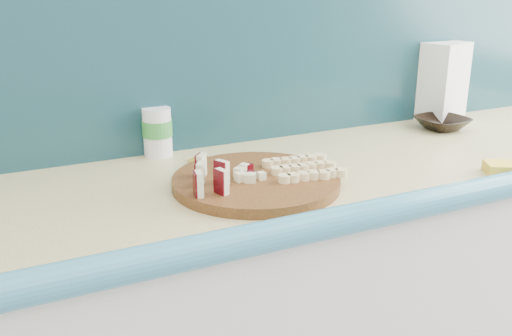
{
  "coord_description": "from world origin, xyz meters",
  "views": [
    {
      "loc": [
        -0.68,
        0.37,
        1.36
      ],
      "look_at": [
        -0.16,
        1.44,
        0.95
      ],
      "focal_mm": 40.0,
      "sensor_mm": 36.0,
      "label": 1
    }
  ],
  "objects": [
    {
      "name": "kitchen_counter",
      "position": [
        0.1,
        1.5,
        0.46
      ],
      "size": [
        2.2,
        0.63,
        0.91
      ],
      "color": "silver",
      "rests_on": "ground"
    },
    {
      "name": "backsplash",
      "position": [
        0.1,
        1.79,
        1.16
      ],
      "size": [
        2.2,
        0.02,
        0.5
      ],
      "primitive_type": "cube",
      "color": "teal",
      "rests_on": "kitchen_counter"
    },
    {
      "name": "cutting_board",
      "position": [
        -0.16,
        1.44,
        0.92
      ],
      "size": [
        0.42,
        0.42,
        0.02
      ],
      "primitive_type": "cylinder",
      "rotation": [
        0.0,
        0.0,
        -0.13
      ],
      "color": "#41230D",
      "rests_on": "kitchen_counter"
    },
    {
      "name": "apple_wedges",
      "position": [
        -0.28,
        1.43,
        0.96
      ],
      "size": [
        0.09,
        0.15,
        0.05
      ],
      "color": "beige",
      "rests_on": "cutting_board"
    },
    {
      "name": "apple_chunks",
      "position": [
        -0.18,
        1.44,
        0.94
      ],
      "size": [
        0.06,
        0.06,
        0.02
      ],
      "color": "#EFEABF",
      "rests_on": "cutting_board"
    },
    {
      "name": "banana_slices",
      "position": [
        -0.04,
        1.43,
        0.94
      ],
      "size": [
        0.18,
        0.16,
        0.02
      ],
      "color": "#F2D894",
      "rests_on": "cutting_board"
    },
    {
      "name": "brown_bowl",
      "position": [
        0.57,
        1.64,
        0.93
      ],
      "size": [
        0.16,
        0.16,
        0.04
      ],
      "primitive_type": "imported",
      "rotation": [
        0.0,
        0.0,
        0.04
      ],
      "color": "black",
      "rests_on": "kitchen_counter"
    },
    {
      "name": "flour_bag",
      "position": [
        0.66,
        1.75,
        1.03
      ],
      "size": [
        0.17,
        0.14,
        0.25
      ],
      "primitive_type": "cube",
      "rotation": [
        0.0,
        0.0,
        0.29
      ],
      "color": "white",
      "rests_on": "kitchen_counter"
    },
    {
      "name": "canister",
      "position": [
        -0.29,
        1.76,
        0.98
      ],
      "size": [
        0.08,
        0.08,
        0.13
      ],
      "rotation": [
        0.0,
        0.0,
        -0.05
      ],
      "color": "white",
      "rests_on": "kitchen_counter"
    },
    {
      "name": "sponge",
      "position": [
        0.41,
        1.26,
        0.92
      ],
      "size": [
        0.11,
        0.1,
        0.03
      ],
      "primitive_type": "cube",
      "rotation": [
        0.0,
        0.0,
        -0.51
      ],
      "color": "yellow",
      "rests_on": "kitchen_counter"
    },
    {
      "name": "banana_peel",
      "position": [
        -0.18,
        1.6,
        0.91
      ],
      "size": [
        0.22,
        0.18,
        0.01
      ],
      "rotation": [
        0.0,
        0.0,
        0.23
      ],
      "color": "gold",
      "rests_on": "kitchen_counter"
    }
  ]
}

